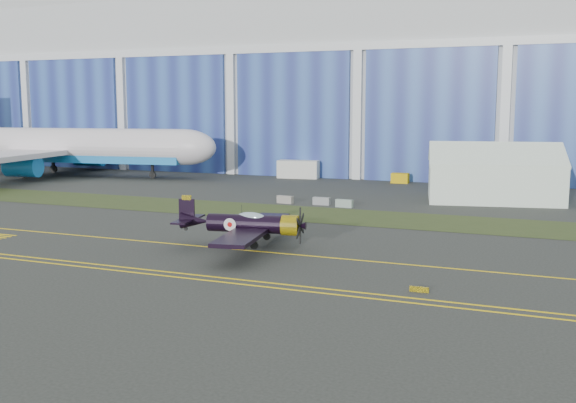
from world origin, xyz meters
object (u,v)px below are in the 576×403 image
at_px(shipping_container, 298,169).
at_px(tent, 494,171).
at_px(warbird, 246,224).
at_px(jetliner, 51,108).
at_px(tug, 400,178).

bearing_deg(shipping_container, tent, -32.83).
xyz_separation_m(warbird, tent, (15.67, 37.16, 1.48)).
xyz_separation_m(jetliner, tug, (55.83, 10.78, -10.45)).
bearing_deg(tent, jetliner, 166.05).
distance_m(warbird, shipping_container, 54.55).
height_order(warbird, tug, warbird).
bearing_deg(shipping_container, tug, -10.17).
distance_m(jetliner, tent, 71.03).
bearing_deg(tug, shipping_container, 175.18).
distance_m(warbird, jetliner, 68.85).
bearing_deg(shipping_container, warbird, -80.42).
relative_size(tent, tug, 6.86).
bearing_deg(tug, jetliner, -170.92).
relative_size(warbird, jetliner, 0.22).
distance_m(jetliner, shipping_container, 41.98).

